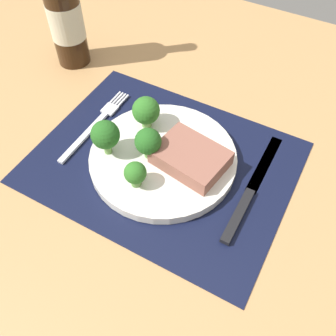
% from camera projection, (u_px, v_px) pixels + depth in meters
% --- Properties ---
extents(ground_plane, '(1.40, 1.10, 0.03)m').
position_uv_depth(ground_plane, '(163.00, 168.00, 0.63)').
color(ground_plane, tan).
extents(placemat, '(0.41, 0.32, 0.00)m').
position_uv_depth(placemat, '(163.00, 162.00, 0.62)').
color(placemat, black).
rests_on(placemat, ground_plane).
extents(plate, '(0.24, 0.24, 0.02)m').
position_uv_depth(plate, '(163.00, 158.00, 0.61)').
color(plate, silver).
rests_on(plate, placemat).
extents(steak, '(0.12, 0.10, 0.03)m').
position_uv_depth(steak, '(191.00, 157.00, 0.59)').
color(steak, '#8C5647').
rests_on(steak, plate).
extents(broccoli_near_fork, '(0.04, 0.04, 0.05)m').
position_uv_depth(broccoli_near_fork, '(148.00, 142.00, 0.58)').
color(broccoli_near_fork, '#6B994C').
rests_on(broccoli_near_fork, plate).
extents(broccoli_front_edge, '(0.05, 0.05, 0.06)m').
position_uv_depth(broccoli_front_edge, '(146.00, 111.00, 0.62)').
color(broccoli_front_edge, '#6B994C').
rests_on(broccoli_front_edge, plate).
extents(broccoli_back_left, '(0.05, 0.05, 0.06)m').
position_uv_depth(broccoli_back_left, '(105.00, 135.00, 0.58)').
color(broccoli_back_left, '#6B994C').
rests_on(broccoli_back_left, plate).
extents(broccoli_near_steak, '(0.03, 0.03, 0.04)m').
position_uv_depth(broccoli_near_steak, '(135.00, 173.00, 0.55)').
color(broccoli_near_steak, '#5B8942').
rests_on(broccoli_near_steak, plate).
extents(fork, '(0.02, 0.19, 0.01)m').
position_uv_depth(fork, '(96.00, 124.00, 0.67)').
color(fork, silver).
rests_on(fork, placemat).
extents(knife, '(0.02, 0.23, 0.01)m').
position_uv_depth(knife, '(249.00, 194.00, 0.58)').
color(knife, black).
rests_on(knife, placemat).
extents(wine_bottle, '(0.07, 0.07, 0.30)m').
position_uv_depth(wine_bottle, '(64.00, 12.00, 0.71)').
color(wine_bottle, '#331E0F').
rests_on(wine_bottle, ground_plane).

